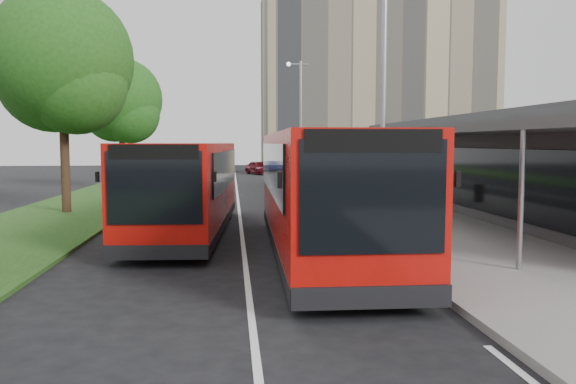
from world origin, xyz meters
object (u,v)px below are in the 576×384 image
(tree_far, at_px, (121,105))
(litter_bin, at_px, (361,194))
(car_near, at_px, (259,167))
(lamp_post_far, at_px, (299,115))
(bus_main, at_px, (323,193))
(bollard, at_px, (327,181))
(tree_mid, at_px, (62,69))
(car_far, at_px, (226,166))
(bus_second, at_px, (187,188))
(lamp_post_near, at_px, (381,81))

(tree_far, distance_m, litter_bin, 16.95)
(tree_far, distance_m, car_near, 19.38)
(litter_bin, relative_size, car_near, 0.22)
(lamp_post_far, distance_m, bus_main, 22.62)
(tree_far, relative_size, bollard, 8.89)
(tree_mid, xyz_separation_m, car_far, (6.12, 34.35, -5.33))
(bollard, bearing_deg, litter_bin, -88.72)
(tree_mid, relative_size, bus_second, 0.88)
(tree_mid, bearing_deg, lamp_post_far, 49.32)
(tree_mid, xyz_separation_m, litter_bin, (12.64, 1.71, -5.28))
(lamp_post_near, xyz_separation_m, bus_main, (-2.09, -2.30, -3.11))
(lamp_post_far, relative_size, litter_bin, 9.73)
(car_near, bearing_deg, lamp_post_far, -104.73)
(car_far, bearing_deg, car_near, -55.30)
(lamp_post_far, bearing_deg, tree_mid, -130.68)
(bollard, relative_size, car_near, 0.25)
(bus_second, bearing_deg, car_far, 92.55)
(bus_second, height_order, car_far, bus_second)
(lamp_post_near, height_order, lamp_post_far, same)
(tree_mid, height_order, lamp_post_far, tree_mid)
(tree_far, distance_m, lamp_post_far, 11.18)
(bus_main, bearing_deg, tree_far, 114.10)
(bus_second, height_order, car_near, bus_second)
(tree_far, xyz_separation_m, litter_bin, (12.64, -10.29, -4.64))
(lamp_post_near, distance_m, bus_second, 6.85)
(tree_mid, height_order, car_near, tree_mid)
(car_far, bearing_deg, litter_bin, -71.63)
(lamp_post_far, bearing_deg, bollard, -66.91)
(tree_far, distance_m, bus_main, 23.47)
(lamp_post_far, distance_m, bollard, 5.33)
(bus_main, relative_size, car_near, 3.02)
(tree_mid, relative_size, bollard, 9.99)
(bollard, bearing_deg, bus_second, -115.04)
(lamp_post_near, distance_m, car_near, 35.76)
(tree_far, distance_m, car_far, 23.64)
(tree_mid, relative_size, car_near, 2.45)
(litter_bin, height_order, car_near, car_near)
(bollard, relative_size, car_far, 0.29)
(tree_far, distance_m, bollard, 13.45)
(bus_main, distance_m, litter_bin, 11.68)
(car_near, distance_m, car_far, 6.69)
(bus_main, xyz_separation_m, car_far, (-2.92, 43.70, -1.09))
(lamp_post_near, xyz_separation_m, car_far, (-5.01, 41.40, -4.20))
(litter_bin, height_order, bollard, bollard)
(lamp_post_far, bearing_deg, car_far, 103.17)
(bus_main, bearing_deg, lamp_post_far, 85.81)
(litter_bin, distance_m, car_far, 33.28)
(car_far, bearing_deg, tree_far, -98.24)
(lamp_post_far, height_order, bus_main, lamp_post_far)
(bollard, bearing_deg, lamp_post_far, 113.09)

